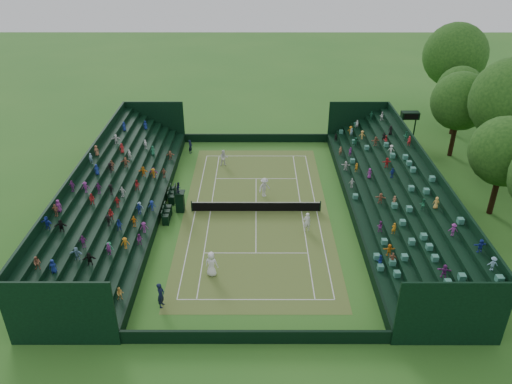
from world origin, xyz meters
TOP-DOWN VIEW (x-y plane):
  - ground at (0.00, 0.00)m, footprint 160.00×160.00m
  - court_surface at (0.00, 0.00)m, footprint 12.97×26.77m
  - perimeter_wall_north at (0.00, 15.88)m, footprint 17.17×0.20m
  - perimeter_wall_south at (0.00, -15.88)m, footprint 17.17×0.20m
  - perimeter_wall_east at (8.48, 0.00)m, footprint 0.20×31.77m
  - perimeter_wall_west at (-8.48, 0.00)m, footprint 0.20×31.77m
  - north_grandstand at (12.66, 0.00)m, footprint 6.60×32.00m
  - south_grandstand at (-12.66, 0.00)m, footprint 6.60×32.00m
  - tennis_net at (0.00, 0.00)m, footprint 11.67×0.10m
  - scoreboard_tower at (17.75, 16.00)m, footprint 2.00×1.00m
  - tree_row at (23.43, 10.70)m, footprint 11.06×37.84m
  - umpire_chair at (-6.82, 0.04)m, footprint 0.93×0.93m
  - courtside_chairs at (-7.81, 0.36)m, footprint 0.59×5.55m
  - player_near_west at (-3.26, -9.13)m, footprint 1.11×0.86m
  - player_near_east at (4.28, -3.18)m, footprint 0.71×0.53m
  - player_far_west at (-3.42, 9.49)m, footprint 1.00×0.86m
  - player_far_east at (0.79, 2.78)m, footprint 1.43×1.32m
  - line_judge_north at (-7.36, 12.71)m, footprint 0.53×0.66m
  - line_judge_south at (-6.41, -12.51)m, footprint 0.56×0.76m

SIDE VIEW (x-z plane):
  - ground at x=0.00m, z-range 0.00..0.00m
  - court_surface at x=0.00m, z-range 0.00..0.01m
  - courtside_chairs at x=-7.81m, z-range -0.16..1.12m
  - perimeter_wall_north at x=0.00m, z-range 0.00..1.00m
  - perimeter_wall_south at x=0.00m, z-range 0.00..1.00m
  - perimeter_wall_east at x=8.48m, z-range 0.00..1.00m
  - perimeter_wall_west at x=-8.48m, z-range 0.00..1.00m
  - tennis_net at x=0.00m, z-range 0.00..1.06m
  - line_judge_north at x=-7.36m, z-range 0.00..1.57m
  - player_near_east at x=4.28m, z-range 0.00..1.78m
  - player_far_west at x=-3.42m, z-range 0.00..1.78m
  - line_judge_south at x=-6.41m, z-range 0.00..1.91m
  - player_far_east at x=0.79m, z-range 0.00..1.93m
  - player_near_west at x=-3.26m, z-range 0.00..2.01m
  - umpire_chair at x=-6.82m, z-range -0.21..2.72m
  - north_grandstand at x=12.66m, z-range -0.90..4.00m
  - south_grandstand at x=-12.66m, z-range -0.90..4.00m
  - scoreboard_tower at x=17.75m, z-range 1.29..4.99m
  - tree_row at x=23.43m, z-range 1.09..13.35m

